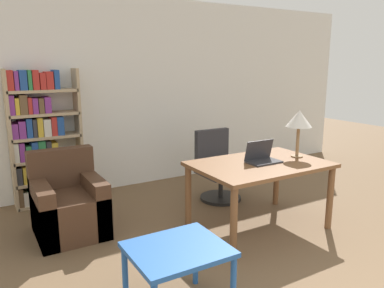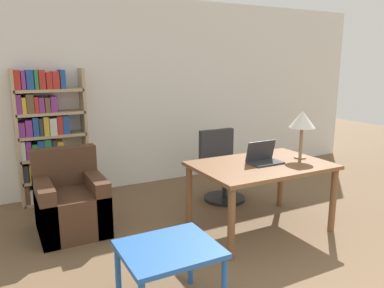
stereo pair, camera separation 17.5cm
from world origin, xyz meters
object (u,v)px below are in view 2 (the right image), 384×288
Objects in this scene: desk at (261,172)px; side_table_blue at (169,256)px; table_lamp at (302,121)px; laptop at (264,158)px; bookshelf at (46,139)px; armchair at (71,204)px; office_chair at (222,169)px.

side_table_blue is at bearing -150.14° from desk.
table_lamp is at bearing -1.35° from desk.
table_lamp is (0.50, -0.03, 0.38)m from laptop.
laptop is at bearing -44.76° from bookshelf.
table_lamp is 3.16m from bookshelf.
armchair reaches higher than desk.
bookshelf reaches higher than desk.
table_lamp reaches higher than desk.
table_lamp is at bearing -21.28° from armchair.
desk is 0.83× the size of bookshelf.
laptop is 0.39× the size of office_chair.
laptop is 0.41× the size of armchair.
bookshelf reaches higher than office_chair.
desk is 0.15m from laptop.
armchair is 1.17m from bookshelf.
side_table_blue is (-1.50, -0.85, -0.34)m from laptop.
laptop reaches higher than office_chair.
desk is 2.08m from armchair.
side_table_blue is 0.77× the size of armchair.
office_chair is at bearing 111.57° from table_lamp.
side_table_blue is (-2.00, -0.83, -0.72)m from table_lamp.
laptop is 1.06m from office_chair.
table_lamp reaches higher than armchair.
desk is 1.03m from office_chair.
side_table_blue is at bearing -80.80° from bookshelf.
laptop is at bearing 177.11° from table_lamp.
armchair is at bearing 153.61° from desk.
side_table_blue is 0.39× the size of bookshelf.
side_table_blue is (-1.60, -1.83, 0.04)m from office_chair.
bookshelf is at bearing 99.20° from side_table_blue.
desk is 2.67× the size of table_lamp.
armchair is (-1.83, 0.91, -0.35)m from desk.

